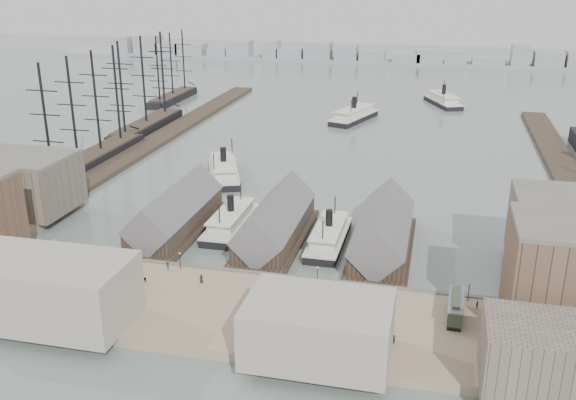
% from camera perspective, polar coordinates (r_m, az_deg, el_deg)
% --- Properties ---
extents(ground, '(900.00, 900.00, 0.00)m').
position_cam_1_polar(ground, '(143.10, -2.81, -6.28)').
color(ground, '#586561').
rests_on(ground, ground).
extents(quay, '(180.00, 30.00, 2.00)m').
position_cam_1_polar(quay, '(125.83, -5.38, -9.78)').
color(quay, '#88755B').
rests_on(quay, ground).
extents(seawall, '(180.00, 1.20, 2.30)m').
position_cam_1_polar(seawall, '(138.13, -3.42, -6.78)').
color(seawall, '#59544C').
rests_on(seawall, ground).
extents(west_wharf, '(10.00, 220.00, 1.60)m').
position_cam_1_polar(west_wharf, '(254.09, -11.37, 5.39)').
color(west_wharf, '#2D231C').
rests_on(west_wharf, ground).
extents(east_wharf, '(10.00, 180.00, 1.60)m').
position_cam_1_polar(east_wharf, '(225.81, 23.46, 2.26)').
color(east_wharf, '#2D231C').
rests_on(east_wharf, ground).
extents(ferry_shed_west, '(14.00, 42.00, 12.60)m').
position_cam_1_polar(ferry_shed_west, '(164.08, -9.95, -1.25)').
color(ferry_shed_west, '#2D231C').
rests_on(ferry_shed_west, ground).
extents(ferry_shed_center, '(14.00, 42.00, 12.60)m').
position_cam_1_polar(ferry_shed_center, '(156.03, -1.12, -2.08)').
color(ferry_shed_center, '#2D231C').
rests_on(ferry_shed_center, ground).
extents(ferry_shed_east, '(14.00, 42.00, 12.60)m').
position_cam_1_polar(ferry_shed_east, '(152.05, 8.42, -2.91)').
color(ferry_shed_east, '#2D231C').
rests_on(ferry_shed_east, ground).
extents(warehouse_west_back, '(26.00, 20.00, 14.00)m').
position_cam_1_polar(warehouse_west_back, '(184.89, -22.55, 1.36)').
color(warehouse_west_back, '#60564C').
rests_on(warehouse_west_back, west_land).
extents(street_bldg_center, '(24.00, 16.00, 10.00)m').
position_cam_1_polar(street_bldg_center, '(108.31, 2.72, -11.36)').
color(street_bldg_center, gray).
rests_on(street_bldg_center, quay).
extents(street_bldg_west, '(30.00, 16.00, 12.00)m').
position_cam_1_polar(street_bldg_west, '(125.60, -20.49, -7.51)').
color(street_bldg_west, gray).
rests_on(street_bldg_west, quay).
extents(street_bldg_east, '(18.00, 14.00, 11.00)m').
position_cam_1_polar(street_bldg_east, '(107.51, 21.76, -12.89)').
color(street_bldg_east, '#60564C').
rests_on(street_bldg_east, quay).
extents(lamp_post_far_w, '(0.44, 0.44, 3.92)m').
position_cam_1_polar(lamp_post_far_w, '(153.44, -20.00, -3.72)').
color(lamp_post_far_w, black).
rests_on(lamp_post_far_w, quay).
extents(lamp_post_near_w, '(0.44, 0.44, 3.92)m').
position_cam_1_polar(lamp_post_near_w, '(139.82, -9.59, -5.07)').
color(lamp_post_near_w, black).
rests_on(lamp_post_near_w, quay).
extents(lamp_post_near_e, '(0.44, 0.44, 3.92)m').
position_cam_1_polar(lamp_post_near_e, '(131.75, 2.62, -6.43)').
color(lamp_post_near_e, black).
rests_on(lamp_post_near_e, quay).
extents(lamp_post_far_e, '(0.44, 0.44, 3.92)m').
position_cam_1_polar(lamp_post_far_e, '(130.24, 15.80, -7.56)').
color(lamp_post_far_e, black).
rests_on(lamp_post_far_e, quay).
extents(far_shore, '(500.00, 40.00, 15.72)m').
position_cam_1_polar(far_shore, '(462.57, 8.75, 12.44)').
color(far_shore, gray).
rests_on(far_shore, ground).
extents(ferry_docked_west, '(8.07, 26.91, 9.61)m').
position_cam_1_polar(ferry_docked_west, '(164.74, -5.07, -1.82)').
color(ferry_docked_west, black).
rests_on(ferry_docked_west, ground).
extents(ferry_docked_east, '(7.81, 26.02, 9.29)m').
position_cam_1_polar(ferry_docked_east, '(155.56, 3.64, -3.17)').
color(ferry_docked_east, black).
rests_on(ferry_docked_east, ground).
extents(ferry_open_near, '(18.82, 30.57, 10.49)m').
position_cam_1_polar(ferry_open_near, '(205.06, -5.73, 2.66)').
color(ferry_open_near, black).
rests_on(ferry_open_near, ground).
extents(ferry_open_mid, '(18.68, 32.51, 11.13)m').
position_cam_1_polar(ferry_open_mid, '(282.65, 5.88, 7.53)').
color(ferry_open_mid, black).
rests_on(ferry_open_mid, ground).
extents(ferry_open_far, '(19.76, 30.59, 10.53)m').
position_cam_1_polar(ferry_open_far, '(323.26, 13.63, 8.63)').
color(ferry_open_far, black).
rests_on(ferry_open_far, ground).
extents(sailing_ship_near, '(9.14, 62.99, 37.59)m').
position_cam_1_polar(sailing_ship_near, '(225.90, -17.17, 3.57)').
color(sailing_ship_near, black).
rests_on(sailing_ship_near, ground).
extents(sailing_ship_mid, '(9.24, 53.38, 37.98)m').
position_cam_1_polar(sailing_ship_mid, '(269.42, -12.44, 6.57)').
color(sailing_ship_mid, black).
rests_on(sailing_ship_mid, ground).
extents(sailing_ship_far, '(8.10, 45.02, 33.32)m').
position_cam_1_polar(sailing_ship_far, '(329.32, -10.18, 9.07)').
color(sailing_ship_far, black).
rests_on(sailing_ship_far, ground).
extents(tram, '(3.31, 11.09, 3.91)m').
position_cam_1_polar(tram, '(124.14, 14.68, -9.26)').
color(tram, black).
rests_on(tram, quay).
extents(horse_cart_left, '(4.31, 4.07, 1.50)m').
position_cam_1_polar(horse_cart_left, '(150.21, -20.51, -5.11)').
color(horse_cart_left, black).
rests_on(horse_cart_left, quay).
extents(horse_cart_center, '(4.89, 2.13, 1.44)m').
position_cam_1_polar(horse_cart_center, '(136.58, -13.14, -6.88)').
color(horse_cart_center, black).
rests_on(horse_cart_center, quay).
extents(horse_cart_right, '(4.89, 2.69, 1.73)m').
position_cam_1_polar(horse_cart_right, '(120.92, 5.61, -10.10)').
color(horse_cart_right, black).
rests_on(horse_cart_right, quay).
extents(pedestrian_0, '(0.72, 0.79, 1.76)m').
position_cam_1_polar(pedestrian_0, '(148.85, -19.08, -5.12)').
color(pedestrian_0, black).
rests_on(pedestrian_0, quay).
extents(pedestrian_1, '(1.07, 1.03, 1.73)m').
position_cam_1_polar(pedestrian_1, '(141.98, -21.31, -6.67)').
color(pedestrian_1, black).
rests_on(pedestrian_1, quay).
extents(pedestrian_2, '(1.06, 1.34, 1.81)m').
position_cam_1_polar(pedestrian_2, '(140.71, -10.65, -5.79)').
color(pedestrian_2, black).
rests_on(pedestrian_2, quay).
extents(pedestrian_3, '(1.14, 0.73, 1.81)m').
position_cam_1_polar(pedestrian_3, '(125.12, -14.30, -9.55)').
color(pedestrian_3, black).
rests_on(pedestrian_3, quay).
extents(pedestrian_4, '(0.99, 0.76, 1.81)m').
position_cam_1_polar(pedestrian_4, '(134.22, -7.70, -6.94)').
color(pedestrian_4, black).
rests_on(pedestrian_4, quay).
extents(pedestrian_5, '(0.75, 0.68, 1.69)m').
position_cam_1_polar(pedestrian_5, '(124.76, -1.56, -9.00)').
color(pedestrian_5, black).
rests_on(pedestrian_5, quay).
extents(pedestrian_6, '(0.90, 0.74, 1.71)m').
position_cam_1_polar(pedestrian_6, '(130.11, 8.99, -7.95)').
color(pedestrian_6, black).
rests_on(pedestrian_6, quay).
extents(pedestrian_7, '(1.00, 1.21, 1.64)m').
position_cam_1_polar(pedestrian_7, '(114.74, 9.37, -12.13)').
color(pedestrian_7, black).
rests_on(pedestrian_7, quay).
extents(pedestrian_8, '(0.74, 0.99, 1.56)m').
position_cam_1_polar(pedestrian_8, '(128.87, 16.47, -8.92)').
color(pedestrian_8, black).
rests_on(pedestrian_8, quay).
extents(pedestrian_9, '(0.95, 0.69, 1.81)m').
position_cam_1_polar(pedestrian_9, '(116.24, 18.51, -12.48)').
color(pedestrian_9, black).
rests_on(pedestrian_9, quay).
extents(pedestrian_10, '(0.71, 0.70, 1.58)m').
position_cam_1_polar(pedestrian_10, '(130.10, 2.51, -7.74)').
color(pedestrian_10, black).
rests_on(pedestrian_10, quay).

